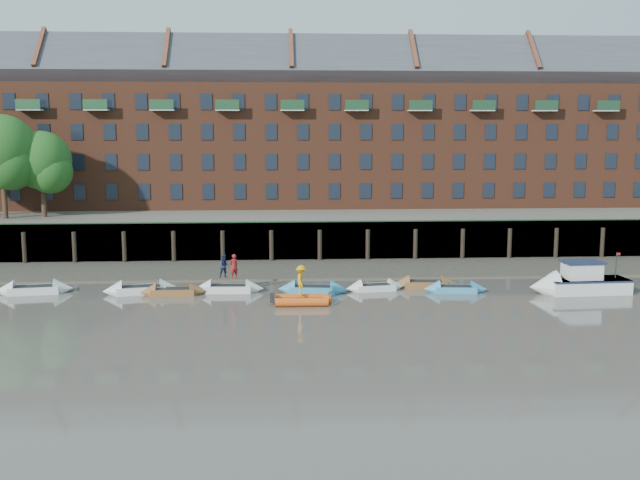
{
  "coord_description": "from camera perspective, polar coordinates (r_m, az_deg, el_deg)",
  "views": [
    {
      "loc": [
        -1.59,
        -39.33,
        10.77
      ],
      "look_at": [
        1.44,
        12.0,
        3.2
      ],
      "focal_mm": 42.0,
      "sensor_mm": 36.0,
      "label": 1
    }
  ],
  "objects": [
    {
      "name": "rowboat_0",
      "position": [
        53.34,
        -20.94,
        -3.55
      ],
      "size": [
        5.16,
        2.22,
        1.45
      ],
      "rotation": [
        0.0,
        0.0,
        0.16
      ],
      "color": "silver",
      "rests_on": "ground"
    },
    {
      "name": "rowboat_1",
      "position": [
        51.27,
        -13.47,
        -3.69
      ],
      "size": [
        5.15,
        2.36,
        1.44
      ],
      "rotation": [
        0.0,
        0.0,
        0.19
      ],
      "color": "silver",
      "rests_on": "ground"
    },
    {
      "name": "rowboat_3",
      "position": [
        50.65,
        -6.96,
        -3.69
      ],
      "size": [
        4.73,
        1.57,
        1.36
      ],
      "rotation": [
        0.0,
        0.0,
        -0.05
      ],
      "color": "silver",
      "rests_on": "ground"
    },
    {
      "name": "person_rower_a",
      "position": [
        50.42,
        -6.59,
        -2.0
      ],
      "size": [
        0.72,
        0.63,
        1.65
      ],
      "primitive_type": "imported",
      "rotation": [
        0.0,
        0.0,
        3.62
      ],
      "color": "maroon",
      "rests_on": "rowboat_3"
    },
    {
      "name": "rowboat_4",
      "position": [
        49.99,
        -0.54,
        -3.78
      ],
      "size": [
        4.85,
        2.03,
        1.37
      ],
      "rotation": [
        0.0,
        0.0,
        -0.15
      ],
      "color": "teal",
      "rests_on": "ground"
    },
    {
      "name": "mud_band",
      "position": [
        55.02,
        -1.66,
        -2.92
      ],
      "size": [
        110.0,
        1.6,
        0.1
      ],
      "primitive_type": "cube",
      "color": "#4C4336",
      "rests_on": "ground"
    },
    {
      "name": "foreshore",
      "position": [
        58.36,
        -1.76,
        -2.26
      ],
      "size": [
        110.0,
        8.0,
        0.5
      ],
      "primitive_type": "cube",
      "color": "#3D382F",
      "rests_on": "ground"
    },
    {
      "name": "ground",
      "position": [
        40.81,
        -1.04,
        -6.93
      ],
      "size": [
        220.0,
        220.0,
        0.0
      ],
      "primitive_type": "plane",
      "color": "#5B554E",
      "rests_on": "ground"
    },
    {
      "name": "rowboat_7",
      "position": [
        51.02,
        10.28,
        -3.7
      ],
      "size": [
        4.33,
        1.61,
        1.23
      ],
      "rotation": [
        0.0,
        0.0,
        -0.09
      ],
      "color": "teal",
      "rests_on": "ground"
    },
    {
      "name": "apartment_terrace",
      "position": [
        76.37,
        -2.22,
        9.91
      ],
      "size": [
        80.6,
        15.56,
        20.98
      ],
      "color": "brown",
      "rests_on": "bank_terrace"
    },
    {
      "name": "river_wall",
      "position": [
        62.41,
        -1.88,
        -0.08
      ],
      "size": [
        110.0,
        1.23,
        3.3
      ],
      "color": "#2D2A26",
      "rests_on": "ground"
    },
    {
      "name": "motor_launch",
      "position": [
        52.56,
        18.62,
        -3.11
      ],
      "size": [
        6.78,
        2.54,
        2.75
      ],
      "rotation": [
        0.0,
        0.0,
        3.2
      ],
      "color": "silver",
      "rests_on": "ground"
    },
    {
      "name": "person_rower_b",
      "position": [
        50.67,
        -7.29,
        -1.98
      ],
      "size": [
        0.93,
        0.82,
        1.62
      ],
      "primitive_type": "imported",
      "rotation": [
        0.0,
        0.0,
        0.3
      ],
      "color": "#19233F",
      "rests_on": "rowboat_3"
    },
    {
      "name": "rowboat_2",
      "position": [
        50.33,
        -11.12,
        -3.88
      ],
      "size": [
        4.39,
        1.39,
        1.26
      ],
      "rotation": [
        0.0,
        0.0,
        0.03
      ],
      "color": "brown",
      "rests_on": "ground"
    },
    {
      "name": "rowboat_5",
      "position": [
        50.91,
        4.22,
        -3.62
      ],
      "size": [
        4.24,
        1.86,
        1.19
      ],
      "rotation": [
        0.0,
        0.0,
        0.17
      ],
      "color": "silver",
      "rests_on": "ground"
    },
    {
      "name": "rib_tender",
      "position": [
        46.79,
        -1.24,
        -4.59
      ],
      "size": [
        3.59,
        1.7,
        0.62
      ],
      "rotation": [
        0.0,
        0.0,
        -0.01
      ],
      "color": "#DA5214",
      "rests_on": "ground"
    },
    {
      "name": "rowboat_6",
      "position": [
        52.26,
        8.01,
        -3.34
      ],
      "size": [
        4.56,
        1.56,
        1.3
      ],
      "rotation": [
        0.0,
        0.0,
        -0.06
      ],
      "color": "brown",
      "rests_on": "ground"
    },
    {
      "name": "person_rib_crew",
      "position": [
        46.58,
        -1.44,
        -3.08
      ],
      "size": [
        0.74,
        1.24,
        1.88
      ],
      "primitive_type": "imported",
      "rotation": [
        0.0,
        0.0,
        1.54
      ],
      "color": "orange",
      "rests_on": "rib_tender"
    },
    {
      "name": "bank_terrace",
      "position": [
        75.9,
        -2.15,
        1.43
      ],
      "size": [
        110.0,
        28.0,
        3.2
      ],
      "primitive_type": "cube",
      "color": "#5E594D",
      "rests_on": "ground"
    }
  ]
}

